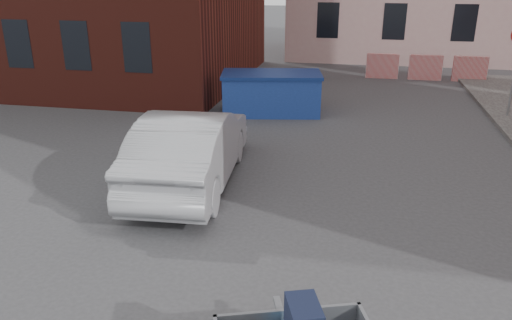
# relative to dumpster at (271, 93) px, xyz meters

# --- Properties ---
(ground) EXTENTS (120.00, 120.00, 0.00)m
(ground) POSITION_rel_dumpster_xyz_m (1.03, -8.75, -0.64)
(ground) COLOR #38383A
(ground) RESTS_ON ground
(barriers) EXTENTS (4.70, 0.18, 1.00)m
(barriers) POSITION_rel_dumpster_xyz_m (5.23, 6.25, -0.14)
(barriers) COLOR red
(barriers) RESTS_ON ground
(dumpster) EXTENTS (3.24, 2.08, 1.26)m
(dumpster) POSITION_rel_dumpster_xyz_m (0.00, 0.00, 0.00)
(dumpster) COLOR #203F9B
(dumpster) RESTS_ON ground
(silver_car) EXTENTS (2.01, 4.83, 1.55)m
(silver_car) POSITION_rel_dumpster_xyz_m (-0.67, -5.72, 0.14)
(silver_car) COLOR #ABADB2
(silver_car) RESTS_ON ground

